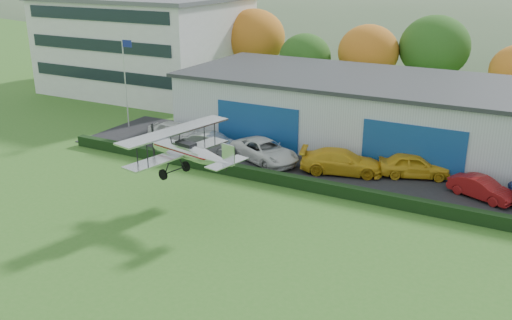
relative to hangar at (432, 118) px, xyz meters
The scene contains 14 objects.
apron 7.72m from the hangar, 105.99° to the right, with size 48.00×9.00×0.05m, color black.
hedge 12.16m from the hangar, 99.64° to the right, with size 46.00×0.60×0.80m, color black.
hangar is the anchor object (origin of this frame).
office_block 33.84m from the hangar, 167.99° to the left, with size 20.60×15.60×10.40m.
flagpole 25.68m from the hangar, 166.49° to the right, with size 1.05×0.10×8.00m.
tree_belt 13.63m from the hangar, 108.16° to the left, with size 75.70×13.22×10.12m.
distant_hills 113.51m from the hangar, 94.79° to the left, with size 430.00×196.00×56.00m.
car_0 20.25m from the hangar, 158.11° to the right, with size 1.92×4.78×1.63m, color silver.
car_1 16.98m from the hangar, 150.25° to the right, with size 1.57×4.50×1.48m, color silver.
car_2 13.24m from the hangar, 140.37° to the right, with size 2.66×5.77×1.60m, color silver.
car_3 9.20m from the hangar, 118.53° to the right, with size 2.33×5.73×1.66m, color gold.
car_4 6.55m from the hangar, 87.46° to the right, with size 1.93×4.81×1.64m, color gold.
car_5 9.57m from the hangar, 58.78° to the right, with size 1.42×4.08×1.35m, color maroon.
biplane 20.68m from the hangar, 119.44° to the right, with size 6.78×7.73×2.87m.
Camera 1 is at (12.59, -14.77, 14.04)m, focal length 39.13 mm.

